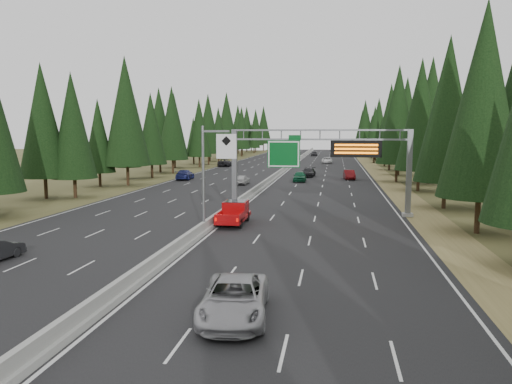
{
  "coord_description": "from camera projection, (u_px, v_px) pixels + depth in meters",
  "views": [
    {
      "loc": [
        9.62,
        -10.83,
        7.6
      ],
      "look_at": [
        4.76,
        20.0,
        3.86
      ],
      "focal_mm": 35.0,
      "sensor_mm": 36.0,
      "label": 1
    }
  ],
  "objects": [
    {
      "name": "car_ahead_dkred",
      "position": [
        349.0,
        175.0,
        79.97
      ],
      "size": [
        1.93,
        4.69,
        1.51
      ],
      "primitive_type": "imported",
      "rotation": [
        0.0,
        0.0,
        0.07
      ],
      "color": "#5F0D10",
      "rests_on": "road"
    },
    {
      "name": "tree_row_right",
      "position": [
        413.0,
        120.0,
        80.97
      ],
      "size": [
        12.25,
        241.78,
        18.9
      ],
      "color": "black",
      "rests_on": "ground"
    },
    {
      "name": "hov_sign_pole",
      "position": [
        211.0,
        171.0,
        36.85
      ],
      "size": [
        2.8,
        0.5,
        8.0
      ],
      "color": "slate",
      "rests_on": "road"
    },
    {
      "name": "shoulder_left",
      "position": [
        188.0,
        173.0,
        94.23
      ],
      "size": [
        3.6,
        260.0,
        0.06
      ],
      "primitive_type": "cube",
      "color": "#464520",
      "rests_on": "ground"
    },
    {
      "name": "car_onc_blue",
      "position": [
        185.0,
        175.0,
        79.79
      ],
      "size": [
        2.65,
        5.61,
        1.58
      ],
      "primitive_type": "imported",
      "rotation": [
        0.0,
        0.0,
        3.22
      ],
      "color": "navy",
      "rests_on": "road"
    },
    {
      "name": "tree_row_left",
      "position": [
        141.0,
        121.0,
        81.77
      ],
      "size": [
        11.93,
        243.9,
        18.91
      ],
      "color": "black",
      "rests_on": "ground"
    },
    {
      "name": "car_ahead_green",
      "position": [
        300.0,
        176.0,
        76.55
      ],
      "size": [
        1.95,
        4.74,
        1.61
      ],
      "primitive_type": "imported",
      "rotation": [
        0.0,
        0.0,
        0.01
      ],
      "color": "#114E2F",
      "rests_on": "road"
    },
    {
      "name": "sign_gantry",
      "position": [
        327.0,
        158.0,
        45.22
      ],
      "size": [
        16.75,
        0.98,
        7.8
      ],
      "color": "slate",
      "rests_on": "road"
    },
    {
      "name": "car_ahead_dkgrey",
      "position": [
        308.0,
        172.0,
        84.96
      ],
      "size": [
        2.49,
        5.34,
        1.51
      ],
      "primitive_type": "imported",
      "rotation": [
        0.0,
        0.0,
        -0.07
      ],
      "color": "black",
      "rests_on": "road"
    },
    {
      "name": "red_pickup",
      "position": [
        235.0,
        211.0,
        41.4
      ],
      "size": [
        1.99,
        5.58,
        1.82
      ],
      "color": "black",
      "rests_on": "road"
    },
    {
      "name": "median_barrier",
      "position": [
        281.0,
        172.0,
        91.43
      ],
      "size": [
        0.7,
        260.0,
        0.85
      ],
      "color": "gray",
      "rests_on": "road"
    },
    {
      "name": "car_onc_far",
      "position": [
        225.0,
        163.0,
        111.03
      ],
      "size": [
        3.18,
        6.09,
        1.64
      ],
      "primitive_type": "imported",
      "rotation": [
        0.0,
        0.0,
        3.22
      ],
      "color": "black",
      "rests_on": "road"
    },
    {
      "name": "car_ahead_far",
      "position": [
        314.0,
        154.0,
        159.46
      ],
      "size": [
        2.03,
        4.49,
        1.5
      ],
      "primitive_type": "imported",
      "rotation": [
        0.0,
        0.0,
        -0.06
      ],
      "color": "black",
      "rests_on": "road"
    },
    {
      "name": "shoulder_right",
      "position": [
        381.0,
        175.0,
        88.72
      ],
      "size": [
        3.6,
        260.0,
        0.06
      ],
      "primitive_type": "cube",
      "color": "olive",
      "rests_on": "ground"
    },
    {
      "name": "road",
      "position": [
        281.0,
        174.0,
        91.47
      ],
      "size": [
        32.0,
        260.0,
        0.08
      ],
      "primitive_type": "cube",
      "color": "black",
      "rests_on": "ground"
    },
    {
      "name": "car_onc_white",
      "position": [
        242.0,
        180.0,
        72.4
      ],
      "size": [
        1.81,
        4.19,
        1.41
      ],
      "primitive_type": "imported",
      "rotation": [
        0.0,
        0.0,
        3.11
      ],
      "color": "#B4B4B4",
      "rests_on": "road"
    },
    {
      "name": "car_ahead_white",
      "position": [
        327.0,
        160.0,
        121.47
      ],
      "size": [
        2.63,
        5.43,
        1.49
      ],
      "primitive_type": "imported",
      "rotation": [
        0.0,
        0.0,
        0.03
      ],
      "color": "silver",
      "rests_on": "road"
    },
    {
      "name": "silver_minivan",
      "position": [
        234.0,
        299.0,
        20.27
      ],
      "size": [
        3.17,
        5.95,
        1.59
      ],
      "primitive_type": "imported",
      "rotation": [
        0.0,
        0.0,
        0.1
      ],
      "color": "#A2A1A6",
      "rests_on": "road"
    }
  ]
}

